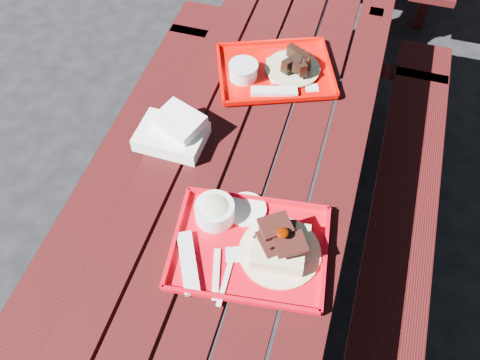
{
  "coord_description": "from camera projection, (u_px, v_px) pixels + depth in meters",
  "views": [
    {
      "loc": [
        0.29,
        -1.13,
        2.19
      ],
      "look_at": [
        0.0,
        -0.15,
        0.82
      ],
      "focal_mm": 40.0,
      "sensor_mm": 36.0,
      "label": 1
    }
  ],
  "objects": [
    {
      "name": "ground",
      "position": [
        249.0,
        262.0,
        2.45
      ],
      "size": [
        60.0,
        60.0,
        0.0
      ],
      "primitive_type": "plane",
      "color": "black",
      "rests_on": "ground"
    },
    {
      "name": "picnic_table_near",
      "position": [
        251.0,
        191.0,
        2.0
      ],
      "size": [
        1.41,
        2.4,
        0.75
      ],
      "color": "#3E0C0E",
      "rests_on": "ground"
    },
    {
      "name": "near_tray",
      "position": [
        251.0,
        238.0,
        1.62
      ],
      "size": [
        0.51,
        0.42,
        0.15
      ],
      "color": "red",
      "rests_on": "picnic_table_near"
    },
    {
      "name": "white_cloth",
      "position": [
        174.0,
        132.0,
        1.87
      ],
      "size": [
        0.24,
        0.21,
        0.1
      ],
      "color": "white",
      "rests_on": "picnic_table_near"
    },
    {
      "name": "far_tray",
      "position": [
        274.0,
        71.0,
        2.09
      ],
      "size": [
        0.54,
        0.48,
        0.07
      ],
      "color": "#DC0400",
      "rests_on": "picnic_table_near"
    }
  ]
}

